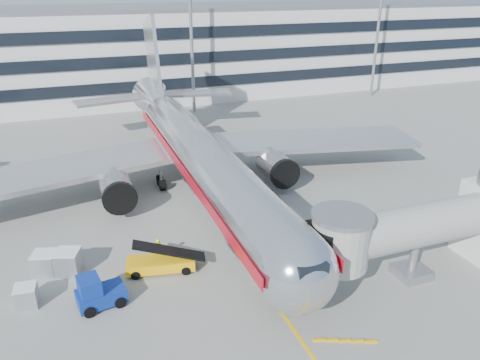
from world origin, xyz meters
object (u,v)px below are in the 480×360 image
object	(u,v)px
cargo_container_right	(68,262)
ramp_worker	(159,251)
main_jet	(196,152)
cargo_container_front	(26,296)
baggage_tug	(98,293)
belt_loader	(161,262)
cargo_container_left	(45,263)

from	to	relation	value
cargo_container_right	ramp_worker	distance (m)	6.57
main_jet	ramp_worker	xyz separation A→B (m)	(-6.18, -11.45, -3.26)
cargo_container_right	cargo_container_front	world-z (taller)	cargo_container_right
cargo_container_front	baggage_tug	bearing A→B (deg)	-21.07
main_jet	belt_loader	distance (m)	14.58
cargo_container_right	cargo_container_front	xyz separation A→B (m)	(-2.73, -3.01, -0.17)
belt_loader	cargo_container_left	distance (m)	8.36
cargo_container_left	cargo_container_right	bearing A→B (deg)	-16.45
main_jet	baggage_tug	bearing A→B (deg)	-125.78
baggage_tug	ramp_worker	size ratio (longest dim) A/B	1.69
main_jet	cargo_container_right	bearing A→B (deg)	-140.25
main_jet	cargo_container_front	world-z (taller)	main_jet
main_jet	ramp_worker	distance (m)	13.41
cargo_container_front	cargo_container_left	bearing A→B (deg)	71.87
cargo_container_left	ramp_worker	size ratio (longest dim) A/B	1.04
main_jet	ramp_worker	bearing A→B (deg)	-118.35
belt_loader	cargo_container_right	size ratio (longest dim) A/B	2.46
baggage_tug	cargo_container_right	world-z (taller)	baggage_tug
cargo_container_right	ramp_worker	world-z (taller)	ramp_worker
belt_loader	cargo_container_front	size ratio (longest dim) A/B	3.58
main_jet	cargo_container_front	bearing A→B (deg)	-138.67
baggage_tug	cargo_container_front	bearing A→B (deg)	158.93
baggage_tug	belt_loader	bearing A→B (deg)	29.18
main_jet	baggage_tug	xyz separation A→B (m)	(-11.00, -15.26, -3.23)
belt_loader	baggage_tug	distance (m)	5.36
belt_loader	cargo_container_right	bearing A→B (deg)	161.71
cargo_container_right	belt_loader	bearing A→B (deg)	-18.29
cargo_container_right	cargo_container_front	size ratio (longest dim) A/B	1.46
cargo_container_front	ramp_worker	world-z (taller)	ramp_worker
baggage_tug	cargo_container_left	xyz separation A→B (m)	(-3.28, 5.18, -0.14)
baggage_tug	cargo_container_front	world-z (taller)	baggage_tug
ramp_worker	main_jet	bearing A→B (deg)	21.11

